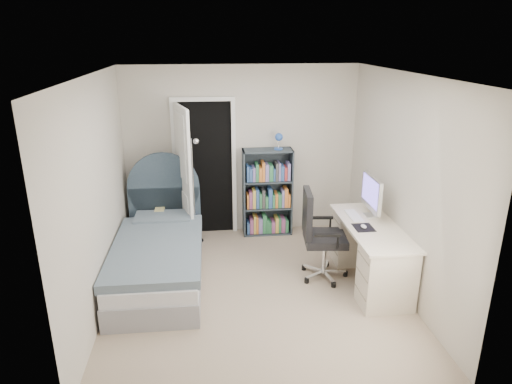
{
  "coord_description": "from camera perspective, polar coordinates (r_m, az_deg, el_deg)",
  "views": [
    {
      "loc": [
        -0.54,
        -4.75,
        2.88
      ],
      "look_at": [
        0.05,
        0.41,
        1.09
      ],
      "focal_mm": 32.0,
      "sensor_mm": 36.0,
      "label": 1
    }
  ],
  "objects": [
    {
      "name": "office_chair",
      "position": [
        5.62,
        7.74,
        -4.82
      ],
      "size": [
        0.6,
        0.61,
        1.14
      ],
      "color": "silver",
      "rests_on": "ground"
    },
    {
      "name": "floor_lamp",
      "position": [
        6.54,
        -7.57,
        -1.19
      ],
      "size": [
        0.22,
        0.22,
        1.56
      ],
      "color": "silver",
      "rests_on": "ground"
    },
    {
      "name": "room_shell",
      "position": [
        5.05,
        -0.06,
        0.2
      ],
      "size": [
        3.5,
        3.7,
        2.6
      ],
      "color": "gray",
      "rests_on": "ground"
    },
    {
      "name": "bed",
      "position": [
        5.84,
        -11.96,
        -7.56
      ],
      "size": [
        1.07,
        2.21,
        1.35
      ],
      "color": "gray",
      "rests_on": "ground"
    },
    {
      "name": "door",
      "position": [
        6.53,
        -8.08,
        2.44
      ],
      "size": [
        0.92,
        0.81,
        2.06
      ],
      "color": "black",
      "rests_on": "ground"
    },
    {
      "name": "bookcase",
      "position": [
        6.84,
        1.44,
        -0.38
      ],
      "size": [
        0.73,
        0.31,
        1.55
      ],
      "color": "#343F47",
      "rests_on": "ground"
    },
    {
      "name": "nightstand",
      "position": [
        6.62,
        -11.53,
        -3.66
      ],
      "size": [
        0.38,
        0.38,
        0.57
      ],
      "color": "tan",
      "rests_on": "ground"
    },
    {
      "name": "desk",
      "position": [
        5.73,
        14.02,
        -7.14
      ],
      "size": [
        0.61,
        1.53,
        1.25
      ],
      "color": "beige",
      "rests_on": "ground"
    }
  ]
}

